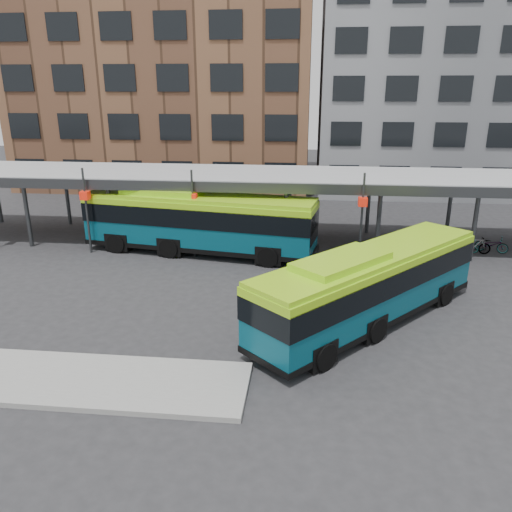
{
  "coord_description": "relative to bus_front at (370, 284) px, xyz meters",
  "views": [
    {
      "loc": [
        3.15,
        -16.08,
        8.97
      ],
      "look_at": [
        0.95,
        4.82,
        1.8
      ],
      "focal_mm": 35.0,
      "sensor_mm": 36.0,
      "label": 1
    }
  ],
  "objects": [
    {
      "name": "ground",
      "position": [
        -5.7,
        -2.34,
        -1.66
      ],
      "size": [
        120.0,
        120.0,
        0.0
      ],
      "primitive_type": "plane",
      "color": "#28282B",
      "rests_on": "ground"
    },
    {
      "name": "boarding_island",
      "position": [
        -11.2,
        -5.34,
        -1.57
      ],
      "size": [
        14.0,
        3.0,
        0.18
      ],
      "primitive_type": "cube",
      "color": "gray",
      "rests_on": "ground"
    },
    {
      "name": "canopy",
      "position": [
        -5.75,
        10.53,
        2.25
      ],
      "size": [
        40.0,
        6.53,
        4.8
      ],
      "color": "#999B9E",
      "rests_on": "ground"
    },
    {
      "name": "building_brick",
      "position": [
        -15.7,
        29.66,
        9.34
      ],
      "size": [
        26.0,
        14.0,
        22.0
      ],
      "primitive_type": "cube",
      "color": "brown",
      "rests_on": "ground"
    },
    {
      "name": "building_grey",
      "position": [
        10.3,
        29.66,
        8.34
      ],
      "size": [
        24.0,
        14.0,
        20.0
      ],
      "primitive_type": "cube",
      "color": "slate",
      "rests_on": "ground"
    },
    {
      "name": "bus_front",
      "position": [
        0.0,
        0.0,
        0.0
      ],
      "size": [
        9.58,
        10.21,
        3.19
      ],
      "rotation": [
        0.0,
        0.0,
        0.83
      ],
      "color": "#08485B",
      "rests_on": "ground"
    },
    {
      "name": "bus_rear",
      "position": [
        -8.59,
        8.05,
        0.21
      ],
      "size": [
        13.3,
        4.88,
        3.59
      ],
      "rotation": [
        0.0,
        0.0,
        -0.17
      ],
      "color": "#08485B",
      "rests_on": "ground"
    },
    {
      "name": "bike_rack",
      "position": [
        6.5,
        9.54,
        -1.19
      ],
      "size": [
        4.59,
        1.54,
        1.05
      ],
      "color": "slate",
      "rests_on": "ground"
    }
  ]
}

